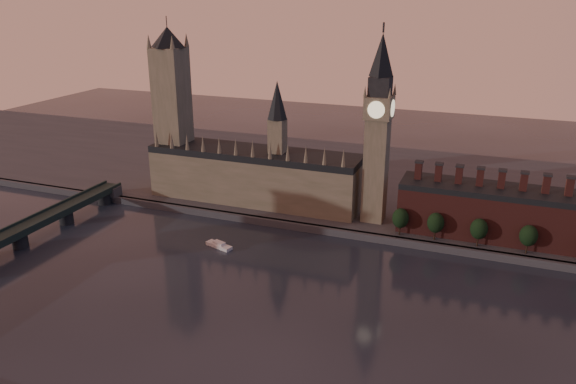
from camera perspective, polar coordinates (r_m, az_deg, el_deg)
name	(u,v)px	position (r m, az deg, el deg)	size (l,w,h in m)	color
ground	(287,323)	(231.23, -0.11, -13.21)	(900.00, 900.00, 0.00)	black
north_bank	(381,184)	(386.20, 9.39, 0.78)	(900.00, 182.00, 4.00)	#404145
palace_of_westminster	(256,173)	(341.22, -3.31, 1.94)	(130.00, 30.30, 74.00)	#7E6F59
victoria_tower	(172,105)	(357.86, -11.67, 8.61)	(24.00, 24.00, 108.00)	#7E6F59
big_ben	(378,128)	(305.03, 9.13, 6.43)	(15.00, 15.00, 107.00)	#7E6F59
chimney_block	(508,213)	(310.67, 21.44, -2.02)	(110.00, 25.00, 37.00)	#582521
embankment_tree_0	(400,218)	(300.20, 11.35, -2.63)	(8.60, 8.60, 14.88)	black
embankment_tree_1	(436,223)	(298.54, 14.77, -3.04)	(8.60, 8.60, 14.88)	black
embankment_tree_2	(479,229)	(297.28, 18.83, -3.57)	(8.60, 8.60, 14.88)	black
embankment_tree_3	(529,236)	(297.95, 23.25, -4.10)	(8.60, 8.60, 14.88)	black
river_boat	(219,245)	(295.26, -7.03, -5.37)	(16.03, 8.88, 3.08)	silver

